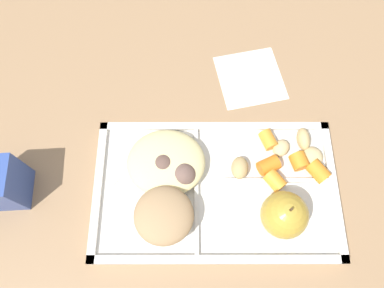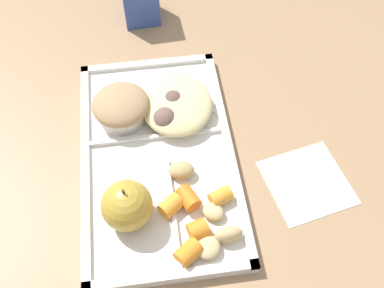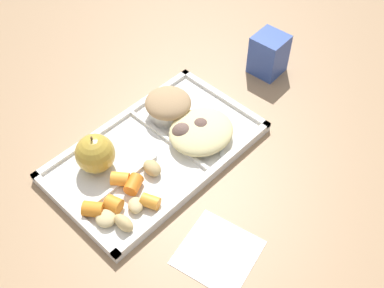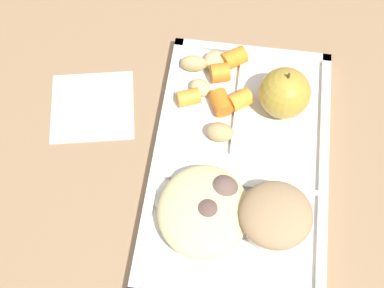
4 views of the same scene
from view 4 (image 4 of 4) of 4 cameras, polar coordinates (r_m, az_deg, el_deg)
The scene contains 20 objects.
ground at distance 0.79m, azimuth 4.60°, elevation -2.42°, with size 6.00×6.00×0.00m, color #997551.
lunch_tray at distance 0.78m, azimuth 4.64°, elevation -2.14°, with size 0.39×0.23×0.02m.
green_apple at distance 0.80m, azimuth 8.96°, elevation 4.90°, with size 0.07×0.07×0.08m.
bran_muffin at distance 0.72m, azimuth 8.07°, elevation -7.00°, with size 0.09×0.09×0.05m.
carrot_slice_edge at distance 0.81m, azimuth 2.83°, elevation 4.02°, with size 0.03×0.03×0.03m, color orange.
carrot_slice_large at distance 0.86m, azimuth 4.09°, elevation 8.29°, with size 0.03×0.03×0.03m, color orange.
carrot_slice_near_corner at distance 0.82m, azimuth -0.34°, elevation 4.54°, with size 0.02×0.02×0.03m, color orange.
carrot_slice_tilted at distance 0.84m, azimuth 2.73°, elevation 6.92°, with size 0.03×0.03×0.03m, color orange.
carrot_slice_center at distance 0.82m, azimuth 4.66°, elevation 4.28°, with size 0.02×0.02×0.03m, color orange.
potato_chunk_large at distance 0.83m, azimuth 0.80°, elevation 5.49°, with size 0.03×0.03×0.02m, color tan.
potato_chunk_corner at distance 0.86m, azimuth 2.29°, elevation 8.07°, with size 0.03×0.03×0.02m, color tan.
potato_chunk_small at distance 0.85m, azimuth 0.17°, elevation 7.81°, with size 0.04×0.02×0.03m, color tan.
potato_chunk_browned at distance 0.79m, azimuth 2.71°, elevation 1.17°, with size 0.04×0.03×0.02m, color tan.
egg_noodle_pile at distance 0.73m, azimuth 1.12°, elevation -6.46°, with size 0.13×0.11×0.04m, color beige.
meatball_side at distance 0.73m, azimuth 2.16°, elevation -6.61°, with size 0.03×0.03×0.03m, color #755B4C.
meatball_front at distance 0.74m, azimuth 3.04°, elevation -4.53°, with size 0.04×0.04×0.04m, color brown.
meatball_back at distance 0.72m, azimuth 1.47°, elevation -6.69°, with size 0.04×0.04×0.04m, color brown.
meatball_center at distance 0.74m, azimuth 1.15°, elevation -5.20°, with size 0.03×0.03×0.03m, color brown.
plastic_fork at distance 0.73m, azimuth 0.29°, elevation -9.88°, with size 0.11×0.12×0.00m.
paper_napkin at distance 0.85m, azimuth -9.62°, elevation 3.62°, with size 0.12×0.12×0.00m, color white.
Camera 4 is at (0.37, -0.01, 0.70)m, focal length 55.10 mm.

